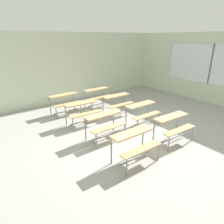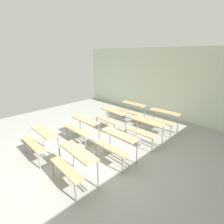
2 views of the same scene
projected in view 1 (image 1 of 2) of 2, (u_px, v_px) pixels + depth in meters
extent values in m
cube|color=#9E9E99|center=(133.00, 137.00, 5.83)|extent=(10.00, 9.00, 0.05)
cube|color=beige|center=(65.00, 68.00, 8.62)|extent=(10.00, 0.12, 3.00)
cube|color=beige|center=(217.00, 95.00, 8.48)|extent=(0.12, 9.00, 0.85)
cube|color=beige|center=(157.00, 58.00, 10.66)|extent=(0.12, 1.90, 1.70)
cube|color=white|center=(211.00, 64.00, 8.39)|extent=(0.02, 4.20, 1.70)
cube|color=#4C5156|center=(211.00, 64.00, 8.39)|extent=(0.06, 0.05, 1.70)
cube|color=tan|center=(132.00, 133.00, 4.49)|extent=(1.11, 0.34, 0.04)
cube|color=tan|center=(141.00, 149.00, 4.35)|extent=(1.10, 0.24, 0.03)
cylinder|color=gray|center=(111.00, 150.00, 4.45)|extent=(0.04, 0.04, 0.72)
cylinder|color=gray|center=(143.00, 138.00, 5.00)|extent=(0.04, 0.04, 0.72)
cylinder|color=gray|center=(127.00, 168.00, 4.09)|extent=(0.04, 0.04, 0.44)
cylinder|color=gray|center=(159.00, 152.00, 4.64)|extent=(0.04, 0.04, 0.44)
cube|color=gray|center=(135.00, 158.00, 4.61)|extent=(1.00, 0.05, 0.03)
cube|color=tan|center=(171.00, 117.00, 5.39)|extent=(1.12, 0.38, 0.04)
cube|color=tan|center=(180.00, 130.00, 5.25)|extent=(1.11, 0.28, 0.03)
cylinder|color=gray|center=(154.00, 131.00, 5.37)|extent=(0.04, 0.04, 0.72)
cylinder|color=gray|center=(177.00, 123.00, 5.89)|extent=(0.04, 0.04, 0.72)
cylinder|color=gray|center=(169.00, 144.00, 4.99)|extent=(0.04, 0.04, 0.44)
cylinder|color=gray|center=(192.00, 134.00, 5.52)|extent=(0.04, 0.04, 0.44)
cube|color=gray|center=(173.00, 138.00, 5.51)|extent=(1.00, 0.08, 0.03)
cube|color=tan|center=(103.00, 115.00, 5.53)|extent=(1.10, 0.33, 0.04)
cube|color=tan|center=(109.00, 127.00, 5.39)|extent=(1.10, 0.23, 0.03)
cylinder|color=gray|center=(85.00, 129.00, 5.48)|extent=(0.04, 0.04, 0.72)
cylinder|color=gray|center=(113.00, 120.00, 6.05)|extent=(0.04, 0.04, 0.72)
cylinder|color=gray|center=(96.00, 141.00, 5.12)|extent=(0.04, 0.04, 0.44)
cylinder|color=gray|center=(125.00, 131.00, 5.69)|extent=(0.04, 0.04, 0.44)
cube|color=gray|center=(106.00, 136.00, 5.65)|extent=(1.00, 0.04, 0.03)
cube|color=tan|center=(141.00, 105.00, 6.36)|extent=(1.10, 0.34, 0.04)
cube|color=tan|center=(147.00, 115.00, 6.22)|extent=(1.10, 0.24, 0.03)
cylinder|color=gray|center=(126.00, 117.00, 6.32)|extent=(0.04, 0.04, 0.72)
cylinder|color=gray|center=(148.00, 110.00, 6.87)|extent=(0.04, 0.04, 0.72)
cylinder|color=gray|center=(137.00, 127.00, 5.96)|extent=(0.04, 0.04, 0.44)
cylinder|color=gray|center=(159.00, 119.00, 6.51)|extent=(0.04, 0.04, 0.44)
cube|color=gray|center=(143.00, 123.00, 6.48)|extent=(1.00, 0.05, 0.03)
cube|color=tan|center=(81.00, 103.00, 6.49)|extent=(1.11, 0.37, 0.04)
cube|color=tan|center=(85.00, 114.00, 6.35)|extent=(1.11, 0.27, 0.03)
cylinder|color=gray|center=(66.00, 115.00, 6.46)|extent=(0.04, 0.04, 0.72)
cylinder|color=gray|center=(92.00, 109.00, 6.99)|extent=(0.04, 0.04, 0.72)
cylinder|color=gray|center=(73.00, 125.00, 6.09)|extent=(0.04, 0.04, 0.44)
cylinder|color=gray|center=(100.00, 118.00, 6.62)|extent=(0.04, 0.04, 0.44)
cube|color=gray|center=(83.00, 121.00, 6.61)|extent=(1.00, 0.07, 0.03)
cube|color=tan|center=(116.00, 96.00, 7.33)|extent=(1.11, 0.34, 0.04)
cube|color=tan|center=(121.00, 105.00, 7.19)|extent=(1.10, 0.24, 0.03)
cylinder|color=gray|center=(103.00, 106.00, 7.29)|extent=(0.04, 0.04, 0.72)
cylinder|color=gray|center=(124.00, 101.00, 7.84)|extent=(0.04, 0.04, 0.72)
cylinder|color=gray|center=(112.00, 114.00, 6.92)|extent=(0.04, 0.04, 0.44)
cylinder|color=gray|center=(133.00, 108.00, 7.47)|extent=(0.04, 0.04, 0.44)
cube|color=gray|center=(118.00, 112.00, 7.44)|extent=(1.00, 0.05, 0.03)
cube|color=tan|center=(63.00, 95.00, 7.40)|extent=(1.10, 0.33, 0.04)
cube|color=tan|center=(68.00, 104.00, 7.26)|extent=(1.10, 0.23, 0.03)
cylinder|color=gray|center=(50.00, 106.00, 7.35)|extent=(0.04, 0.04, 0.72)
cylinder|color=gray|center=(74.00, 101.00, 7.92)|extent=(0.04, 0.04, 0.72)
cylinder|color=gray|center=(56.00, 113.00, 6.99)|extent=(0.04, 0.04, 0.44)
cylinder|color=gray|center=(81.00, 108.00, 7.56)|extent=(0.04, 0.04, 0.44)
cube|color=gray|center=(66.00, 111.00, 7.52)|extent=(1.00, 0.04, 0.03)
cube|color=tan|center=(96.00, 89.00, 8.20)|extent=(1.11, 0.35, 0.04)
cube|color=tan|center=(101.00, 97.00, 8.07)|extent=(1.10, 0.25, 0.03)
cylinder|color=gray|center=(85.00, 99.00, 8.14)|extent=(0.04, 0.04, 0.72)
cylinder|color=gray|center=(104.00, 95.00, 8.72)|extent=(0.04, 0.04, 0.72)
cylinder|color=gray|center=(92.00, 105.00, 7.79)|extent=(0.04, 0.04, 0.44)
cylinder|color=gray|center=(111.00, 101.00, 8.37)|extent=(0.04, 0.04, 0.44)
cube|color=gray|center=(98.00, 104.00, 8.32)|extent=(1.00, 0.06, 0.03)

